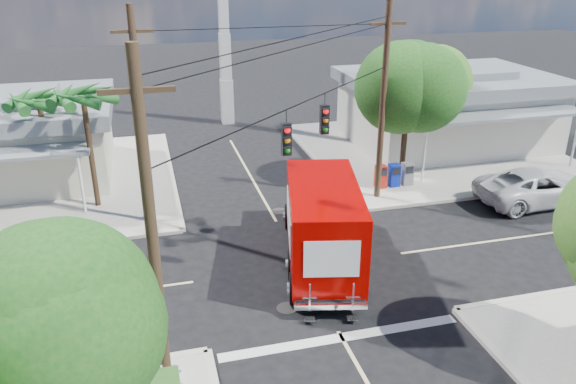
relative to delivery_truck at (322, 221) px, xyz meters
name	(u,v)px	position (x,y,z in m)	size (l,w,h in m)	color
ground	(302,267)	(-0.78, -0.19, -1.70)	(120.00, 120.00, 0.00)	black
sidewalk_ne	(428,150)	(10.10, 10.69, -1.63)	(14.12, 14.12, 0.14)	#A39D93
sidewalk_nw	(30,186)	(-11.66, 10.69, -1.63)	(14.12, 14.12, 0.14)	#A39D93
road_markings	(314,288)	(-0.78, -1.66, -1.70)	(32.00, 32.00, 0.01)	beige
building_ne	(447,107)	(11.72, 11.78, 0.62)	(11.80, 10.20, 4.50)	beige
building_nw	(4,137)	(-12.78, 12.28, 0.52)	(10.80, 10.20, 4.30)	beige
radio_tower	(224,39)	(-0.28, 19.81, 3.94)	(0.80, 0.80, 17.00)	silver
tree_sw_front	(62,313)	(-7.77, -7.73, 2.63)	(3.88, 3.78, 6.03)	#422D1C
tree_ne_front	(409,90)	(6.43, 6.57, 3.06)	(4.21, 4.14, 6.66)	#422D1C
tree_ne_back	(435,89)	(9.03, 8.77, 2.48)	(3.77, 3.66, 5.82)	#422D1C
palm_nw_front	(83,99)	(-8.28, 7.31, 3.34)	(3.01, 3.08, 5.59)	#422D1C
palm_nw_back	(39,102)	(-10.28, 8.81, 2.97)	(3.01, 3.08, 5.19)	#422D1C
utility_poles	(248,137)	(-2.37, 1.42, 2.97)	(12.00, 10.68, 9.00)	#473321
vending_boxes	(394,175)	(5.72, 6.01, -1.01)	(1.90, 0.50, 1.10)	red
delivery_truck	(322,221)	(0.00, 0.00, 0.00)	(3.98, 8.06, 3.35)	black
parked_car	(539,186)	(11.42, 2.68, -0.90)	(2.68, 5.80, 1.61)	silver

